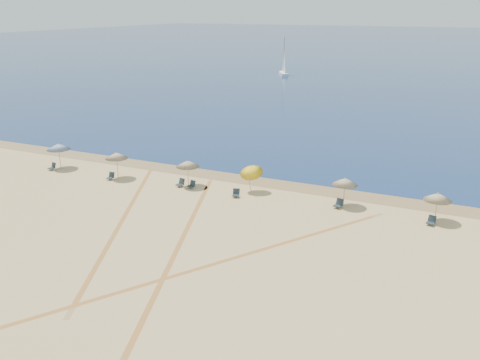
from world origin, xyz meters
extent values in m
plane|color=tan|center=(0.00, 0.00, 0.00)|extent=(160.00, 160.00, 0.00)
plane|color=#0C2151|center=(0.00, 225.00, 0.01)|extent=(500.00, 500.00, 0.00)
plane|color=olive|center=(0.00, 24.00, 0.00)|extent=(500.00, 500.00, 0.00)
cylinder|color=gray|center=(-19.32, 19.68, 1.14)|extent=(0.05, 0.05, 2.27)
cone|color=white|center=(-19.32, 19.68, 2.12)|extent=(2.29, 2.29, 0.55)
sphere|color=gray|center=(-19.32, 19.68, 2.42)|extent=(0.08, 0.08, 0.08)
cylinder|color=gray|center=(-12.25, 19.51, 1.13)|extent=(0.05, 0.05, 2.26)
cone|color=beige|center=(-12.25, 19.51, 2.11)|extent=(2.10, 2.10, 0.55)
sphere|color=gray|center=(-12.25, 19.51, 2.41)|extent=(0.08, 0.08, 0.08)
cylinder|color=gray|center=(-5.17, 20.27, 1.08)|extent=(0.05, 0.05, 2.16)
cone|color=beige|center=(-5.17, 20.27, 2.01)|extent=(2.08, 2.08, 0.55)
sphere|color=gray|center=(-5.17, 20.27, 2.31)|extent=(0.08, 0.08, 0.08)
cylinder|color=gray|center=(0.52, 20.74, 1.01)|extent=(0.05, 0.99, 2.05)
cone|color=yellow|center=(0.52, 21.14, 1.89)|extent=(1.97, 2.02, 1.33)
sphere|color=gray|center=(0.52, 21.14, 2.19)|extent=(0.08, 0.08, 0.08)
cylinder|color=gray|center=(8.54, 21.24, 1.07)|extent=(0.05, 0.05, 2.15)
cone|color=beige|center=(8.54, 21.24, 2.00)|extent=(2.01, 2.01, 0.55)
sphere|color=gray|center=(8.54, 21.24, 2.30)|extent=(0.08, 0.08, 0.08)
cylinder|color=gray|center=(15.49, 20.97, 1.02)|extent=(0.05, 0.05, 2.03)
cone|color=beige|center=(15.49, 20.97, 1.88)|extent=(2.04, 2.04, 0.55)
sphere|color=gray|center=(15.49, 20.97, 2.18)|extent=(0.08, 0.08, 0.08)
cube|color=black|center=(-19.52, 18.64, 0.19)|extent=(0.69, 0.69, 0.05)
cube|color=black|center=(-19.46, 18.91, 0.44)|extent=(0.61, 0.34, 0.51)
cylinder|color=#A5A5AD|center=(-19.75, 18.48, 0.09)|extent=(0.03, 0.03, 0.19)
cylinder|color=#A5A5AD|center=(-19.30, 18.38, 0.09)|extent=(0.03, 0.03, 0.19)
cube|color=black|center=(-12.48, 18.63, 0.18)|extent=(0.57, 0.57, 0.05)
cube|color=black|center=(-12.49, 18.90, 0.42)|extent=(0.56, 0.22, 0.49)
cylinder|color=#A5A5AD|center=(-12.70, 18.42, 0.09)|extent=(0.02, 0.02, 0.18)
cylinder|color=#A5A5AD|center=(-12.26, 18.44, 0.09)|extent=(0.02, 0.02, 0.18)
cube|color=black|center=(-5.66, 19.62, 0.19)|extent=(0.68, 0.68, 0.05)
cube|color=black|center=(-5.61, 19.90, 0.44)|extent=(0.61, 0.32, 0.52)
cylinder|color=#A5A5AD|center=(-5.89, 19.46, 0.09)|extent=(0.03, 0.03, 0.19)
cylinder|color=#A5A5AD|center=(-5.44, 19.37, 0.09)|extent=(0.03, 0.03, 0.19)
cube|color=black|center=(-4.57, 19.66, 0.18)|extent=(0.63, 0.63, 0.05)
cube|color=black|center=(-4.52, 19.92, 0.41)|extent=(0.57, 0.30, 0.48)
cylinder|color=#A5A5AD|center=(-4.78, 19.51, 0.09)|extent=(0.02, 0.02, 0.18)
cylinder|color=#A5A5AD|center=(-4.36, 19.43, 0.09)|extent=(0.02, 0.02, 0.18)
cube|color=black|center=(-0.05, 19.26, 0.18)|extent=(0.69, 0.69, 0.05)
cube|color=black|center=(-0.12, 19.52, 0.43)|extent=(0.59, 0.35, 0.50)
cylinder|color=#A5A5AD|center=(-0.26, 18.99, 0.09)|extent=(0.02, 0.02, 0.18)
cylinder|color=#A5A5AD|center=(0.17, 19.11, 0.09)|extent=(0.02, 0.02, 0.18)
cube|color=black|center=(8.29, 20.39, 0.19)|extent=(0.74, 0.74, 0.05)
cube|color=black|center=(8.37, 20.67, 0.45)|extent=(0.63, 0.38, 0.53)
cylinder|color=#A5A5AD|center=(8.06, 20.24, 0.10)|extent=(0.03, 0.03, 0.19)
cylinder|color=#A5A5AD|center=(8.51, 20.11, 0.10)|extent=(0.03, 0.03, 0.19)
cube|color=black|center=(15.26, 19.90, 0.18)|extent=(0.66, 0.66, 0.05)
cube|color=black|center=(15.32, 20.16, 0.42)|extent=(0.58, 0.32, 0.49)
cylinder|color=#A5A5AD|center=(15.04, 19.75, 0.09)|extent=(0.02, 0.02, 0.18)
cylinder|color=#A5A5AD|center=(15.48, 19.65, 0.09)|extent=(0.02, 0.02, 0.18)
cube|color=white|center=(-23.68, 96.74, 0.32)|extent=(3.98, 5.82, 0.63)
cylinder|color=gray|center=(-23.68, 96.74, 4.42)|extent=(0.13, 0.13, 8.42)
plane|color=tan|center=(0.56, 8.73, 0.00)|extent=(35.46, 35.46, 0.00)
plane|color=tan|center=(0.21, 9.77, 0.00)|extent=(35.46, 35.46, 0.00)
plane|color=tan|center=(3.53, 7.97, 0.00)|extent=(38.71, 38.71, 0.00)
plane|color=tan|center=(4.13, 8.90, 0.00)|extent=(38.71, 38.71, 0.00)
plane|color=tan|center=(-6.21, 12.48, 0.00)|extent=(36.98, 36.98, 0.00)
plane|color=tan|center=(-6.66, 13.49, 0.00)|extent=(36.98, 36.98, 0.00)
camera|label=1|loc=(16.71, -16.86, 15.06)|focal=38.21mm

